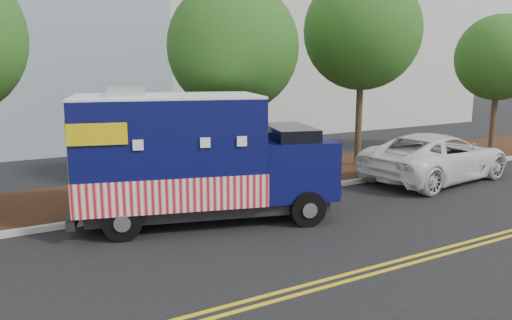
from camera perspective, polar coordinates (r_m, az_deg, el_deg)
ground at (r=14.13m, az=0.61°, el=-6.09°), size 120.00×120.00×0.00m
curb at (r=15.28m, az=-2.07°, el=-4.49°), size 120.00×0.18×0.15m
mulch_strip at (r=17.10m, az=-5.37°, el=-2.86°), size 120.00×4.00×0.15m
centerline_near at (r=10.76m, az=13.03°, el=-11.90°), size 120.00×0.10×0.01m
centerline_far at (r=10.60m, az=13.97°, el=-12.32°), size 120.00×0.10×0.01m
tree_b at (r=16.62m, az=-2.63°, el=12.71°), size 4.29×4.29×6.81m
tree_c at (r=20.17m, az=12.03°, el=14.18°), size 4.51×4.51×7.63m
tree_d at (r=25.61m, az=26.01°, el=10.46°), size 3.87×3.87×6.36m
sign_post at (r=14.30m, az=-16.74°, el=-1.38°), size 0.06×0.06×2.40m
food_truck at (r=13.17m, az=-7.29°, el=-0.14°), size 7.21×4.26×3.59m
white_car at (r=19.08m, az=19.94°, el=0.35°), size 6.41×3.53×1.70m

